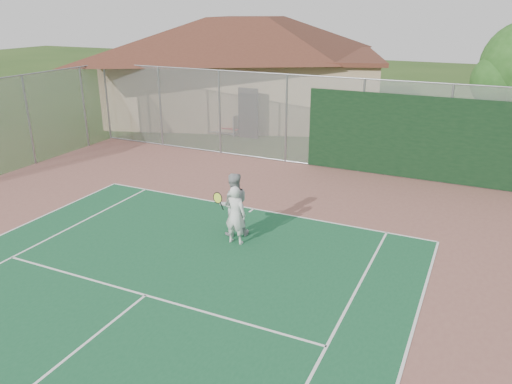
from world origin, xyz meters
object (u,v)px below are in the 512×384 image
bleachers (219,121)px  player_grey_back (233,205)px  clubhouse (247,58)px  player_white_front (235,215)px

bleachers → player_grey_back: size_ratio=1.55×
clubhouse → player_grey_back: (6.66, -14.48, -2.38)m
clubhouse → bleachers: bearing=-103.8°
clubhouse → player_grey_back: clubhouse is taller
clubhouse → player_white_front: 16.64m
bleachers → player_white_front: player_white_front is taller
clubhouse → player_white_front: (6.94, -14.92, -2.45)m
bleachers → player_white_front: 12.85m
bleachers → player_grey_back: 12.33m
clubhouse → bleachers: (0.30, -3.92, -2.74)m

